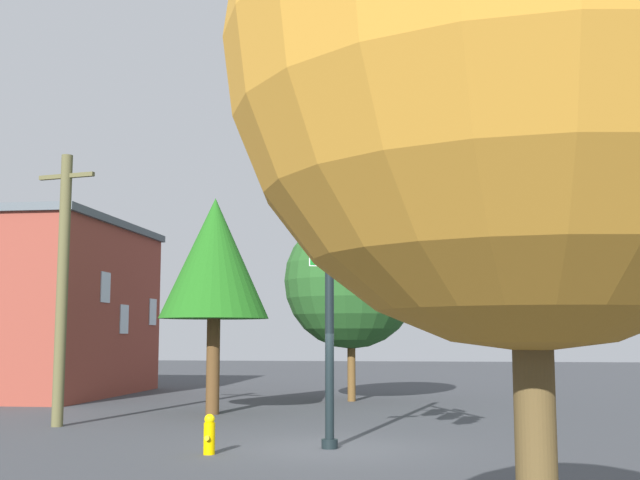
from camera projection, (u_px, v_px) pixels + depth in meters
name	position (u px, v px, depth m)	size (l,w,h in m)	color
ground_plane	(330.00, 449.00, 17.53)	(120.00, 120.00, 0.00)	#3A3D41
signal_pole_assembly	(351.00, 210.00, 16.54)	(4.24, 2.17, 7.22)	black
utility_pole	(62.00, 284.00, 22.20)	(0.50, 1.79, 7.52)	brown
fire_hydrant	(209.00, 434.00, 16.69)	(0.33, 0.24, 0.83)	#DFB400
tree_near	(524.00, 52.00, 5.18)	(3.87, 3.87, 6.22)	brown
tree_mid	(351.00, 281.00, 30.67)	(5.13, 5.13, 7.09)	brown
tree_far	(215.00, 259.00, 25.70)	(3.50, 3.50, 6.88)	#51361B
brick_building	(44.00, 308.00, 33.40)	(10.28, 6.92, 7.19)	brown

